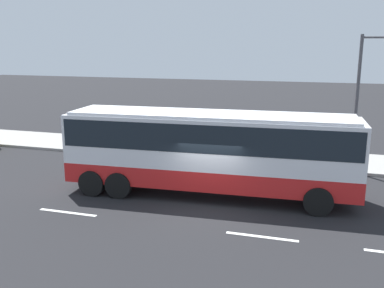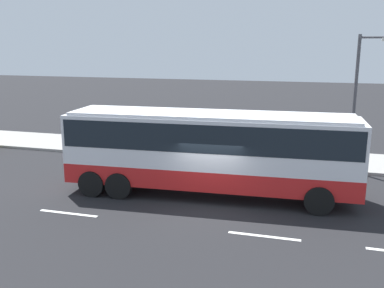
{
  "view_description": "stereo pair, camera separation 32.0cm",
  "coord_description": "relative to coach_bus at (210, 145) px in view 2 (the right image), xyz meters",
  "views": [
    {
      "loc": [
        3.96,
        -15.53,
        6.23
      ],
      "look_at": [
        -1.21,
        1.61,
        2.07
      ],
      "focal_mm": 40.4,
      "sensor_mm": 36.0,
      "label": 1
    },
    {
      "loc": [
        3.65,
        -15.62,
        6.23
      ],
      "look_at": [
        -1.21,
        1.61,
        2.07
      ],
      "focal_mm": 40.4,
      "sensor_mm": 36.0,
      "label": 2
    }
  ],
  "objects": [
    {
      "name": "street_lamp",
      "position": [
        6.08,
        5.41,
        1.72
      ],
      "size": [
        1.54,
        0.24,
        6.53
      ],
      "color": "#47474C",
      "rests_on": "sidewalk_curb"
    },
    {
      "name": "lane_centreline",
      "position": [
        0.88,
        -3.4,
        -2.17
      ],
      "size": [
        34.89,
        0.16,
        0.01
      ],
      "color": "white",
      "rests_on": "ground_plane"
    },
    {
      "name": "coach_bus",
      "position": [
        0.0,
        0.0,
        0.0
      ],
      "size": [
        12.05,
        3.26,
        3.51
      ],
      "rotation": [
        0.0,
        0.0,
        0.05
      ],
      "color": "red",
      "rests_on": "ground_plane"
    },
    {
      "name": "pedestrian_near_curb",
      "position": [
        -1.96,
        7.11,
        -1.11
      ],
      "size": [
        0.32,
        0.32,
        1.59
      ],
      "rotation": [
        0.0,
        0.0,
        5.65
      ],
      "color": "brown",
      "rests_on": "sidewalk_curb"
    },
    {
      "name": "sidewalk_curb",
      "position": [
        0.34,
        6.84,
        -2.1
      ],
      "size": [
        80.0,
        4.0,
        0.15
      ],
      "primitive_type": "cube",
      "color": "gray",
      "rests_on": "ground_plane"
    },
    {
      "name": "ground_plane",
      "position": [
        0.34,
        -1.2,
        -2.17
      ],
      "size": [
        120.0,
        120.0,
        0.0
      ],
      "primitive_type": "plane",
      "color": "black"
    }
  ]
}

